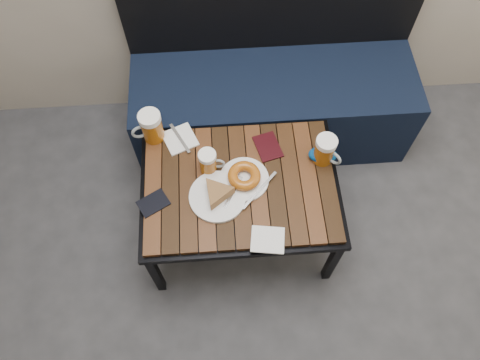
{
  "coord_description": "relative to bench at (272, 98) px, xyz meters",
  "views": [
    {
      "loc": [
        -0.24,
        0.26,
        2.2
      ],
      "look_at": [
        -0.17,
        1.17,
        0.5
      ],
      "focal_mm": 35.0,
      "sensor_mm": 36.0,
      "label": 1
    }
  ],
  "objects": [
    {
      "name": "plate_bagel",
      "position": [
        -0.19,
        -0.58,
        0.22
      ],
      "size": [
        0.24,
        0.25,
        0.06
      ],
      "color": "white",
      "rests_on": "cafe_table"
    },
    {
      "name": "beer_mug_centre",
      "position": [
        -0.33,
        -0.52,
        0.26
      ],
      "size": [
        0.11,
        0.08,
        0.12
      ],
      "rotation": [
        0.0,
        0.0,
        -0.11
      ],
      "color": "#994F0C",
      "rests_on": "cafe_table"
    },
    {
      "name": "passport_burgundy",
      "position": [
        -0.07,
        -0.42,
        0.2
      ],
      "size": [
        0.13,
        0.16,
        0.01
      ],
      "primitive_type": "cube",
      "rotation": [
        0.0,
        0.0,
        0.26
      ],
      "color": "black",
      "rests_on": "cafe_table"
    },
    {
      "name": "beer_mug_left",
      "position": [
        -0.57,
        -0.33,
        0.28
      ],
      "size": [
        0.15,
        0.11,
        0.15
      ],
      "rotation": [
        0.0,
        0.0,
        3.43
      ],
      "color": "#994F0C",
      "rests_on": "cafe_table"
    },
    {
      "name": "passport_navy",
      "position": [
        -0.57,
        -0.66,
        0.2
      ],
      "size": [
        0.15,
        0.13,
        0.01
      ],
      "primitive_type": "cube",
      "rotation": [
        0.0,
        0.0,
        -1.06
      ],
      "color": "black",
      "rests_on": "cafe_table"
    },
    {
      "name": "plate_pie",
      "position": [
        -0.31,
        -0.65,
        0.23
      ],
      "size": [
        0.24,
        0.24,
        0.07
      ],
      "color": "white",
      "rests_on": "cafe_table"
    },
    {
      "name": "beer_mug_right",
      "position": [
        0.15,
        -0.5,
        0.27
      ],
      "size": [
        0.13,
        0.12,
        0.14
      ],
      "rotation": [
        0.0,
        0.0,
        -0.76
      ],
      "color": "#994F0C",
      "rests_on": "cafe_table"
    },
    {
      "name": "cafe_table",
      "position": [
        -0.21,
        -0.59,
        0.16
      ],
      "size": [
        0.84,
        0.62,
        0.47
      ],
      "color": "black",
      "rests_on": "ground"
    },
    {
      "name": "napkin_right",
      "position": [
        -0.12,
        -0.85,
        0.2
      ],
      "size": [
        0.15,
        0.13,
        0.01
      ],
      "rotation": [
        0.0,
        0.0,
        -0.15
      ],
      "color": "white",
      "rests_on": "cafe_table"
    },
    {
      "name": "knit_pouch",
      "position": [
        0.15,
        -0.49,
        0.23
      ],
      "size": [
        0.13,
        0.09,
        0.05
      ],
      "primitive_type": "ellipsoid",
      "rotation": [
        0.0,
        0.0,
        -0.13
      ],
      "color": "navy",
      "rests_on": "cafe_table"
    },
    {
      "name": "bench",
      "position": [
        0.0,
        0.0,
        0.0
      ],
      "size": [
        1.4,
        0.5,
        0.95
      ],
      "color": "black",
      "rests_on": "ground"
    },
    {
      "name": "napkin_left",
      "position": [
        -0.46,
        -0.36,
        0.2
      ],
      "size": [
        0.17,
        0.17,
        0.01
      ],
      "rotation": [
        0.0,
        0.0,
        0.39
      ],
      "color": "white",
      "rests_on": "cafe_table"
    },
    {
      "name": "room_shell",
      "position": [
        -0.04,
        -1.26,
        1.48
      ],
      "size": [
        4.0,
        4.0,
        4.0
      ],
      "color": "gray",
      "rests_on": "ground"
    }
  ]
}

